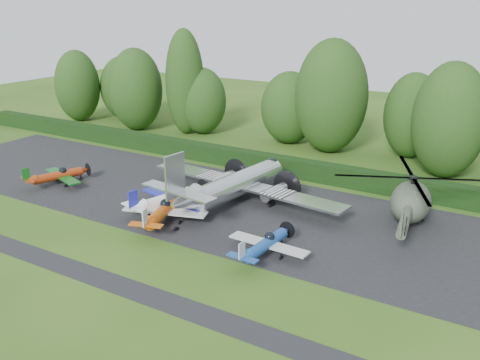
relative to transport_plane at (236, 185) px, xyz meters
The scene contains 19 objects.
ground 11.40m from the transport_plane, 105.35° to the right, with size 160.00×160.00×0.00m, color #254B15.
apron 3.63m from the transport_plane, 164.35° to the right, with size 70.00×18.00×0.01m, color black.
taxiway_verge 17.20m from the transport_plane, 100.02° to the right, with size 70.00×2.00×0.00m, color black.
hedgerow 10.76m from the transport_plane, 106.31° to the left, with size 90.00×1.60×2.00m, color black.
transport_plane is the anchor object (origin of this frame).
light_plane_red 19.08m from the transport_plane, 165.23° to the right, with size 6.49×6.82×2.49m.
light_plane_white 6.21m from the transport_plane, 131.67° to the right, with size 7.92×8.33×3.04m.
light_plane_orange 7.78m from the transport_plane, 111.36° to the right, with size 7.36×7.74×2.83m.
light_plane_blue 11.10m from the transport_plane, 46.83° to the right, with size 6.45×6.78×2.48m.
helicopter 15.55m from the transport_plane, 14.37° to the left, with size 12.98×15.20×4.18m.
tree_0 28.12m from the transport_plane, 131.05° to the left, with size 6.68×6.68×9.27m.
tree_1 33.46m from the transport_plane, 147.06° to the left, with size 7.69×7.69×11.74m.
tree_2 23.54m from the transport_plane, 103.89° to the left, with size 7.53×7.53×9.44m.
tree_4 26.22m from the transport_plane, 67.83° to the left, with size 6.70×6.70×10.21m.
tree_5 43.74m from the transport_plane, 155.58° to the left, with size 6.78×6.78×10.89m.
tree_6 41.94m from the transport_plane, 146.71° to the left, with size 6.97×6.97×9.74m.
tree_7 24.22m from the transport_plane, 51.24° to the left, with size 7.73×7.73×12.33m.
tree_9 21.98m from the transport_plane, 88.48° to the left, with size 8.88×8.88×13.91m.
tree_10 28.83m from the transport_plane, 135.82° to the left, with size 5.34×5.34×14.54m.
Camera 1 is at (27.43, -28.97, 18.38)m, focal length 40.00 mm.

